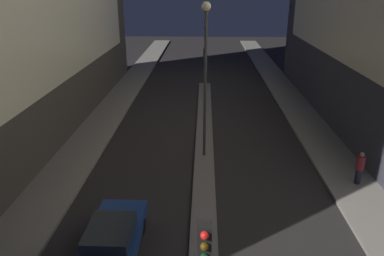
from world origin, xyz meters
TOP-DOWN VIEW (x-y plane):
  - median_strip at (0.00, 16.26)m, footprint 1.08×30.51m
  - traffic_light_mid at (0.00, 26.64)m, footprint 0.32×0.42m
  - street_lamp at (0.00, 15.10)m, footprint 0.48×0.48m
  - car_left_lane at (-3.25, 6.62)m, footprint 1.81×4.47m
  - pedestrian_on_right_sidewalk at (7.48, 12.08)m, footprint 0.39×0.39m

SIDE VIEW (x-z plane):
  - median_strip at x=0.00m, z-range 0.00..0.14m
  - car_left_lane at x=-3.25m, z-range 0.01..1.52m
  - pedestrian_on_right_sidewalk at x=7.48m, z-range 0.21..1.86m
  - traffic_light_mid at x=0.00m, z-range 1.12..5.29m
  - street_lamp at x=0.00m, z-range 1.40..9.73m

